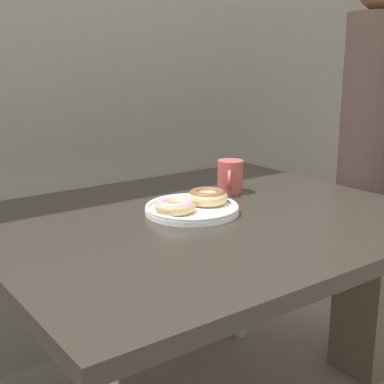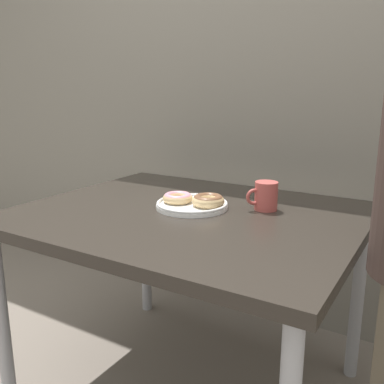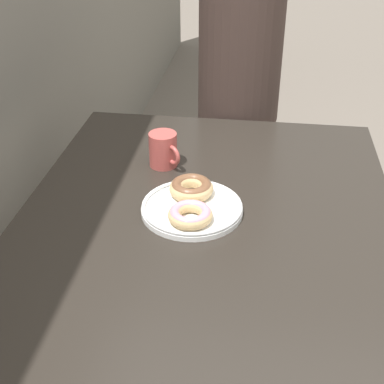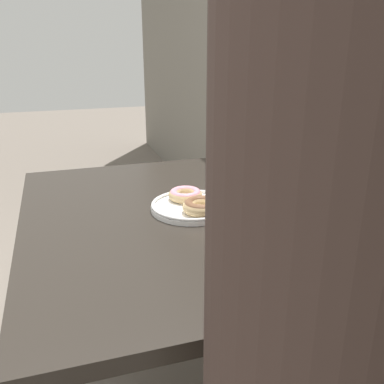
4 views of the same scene
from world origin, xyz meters
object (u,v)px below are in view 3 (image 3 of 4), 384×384
at_px(dining_table, 207,232).
at_px(person_figure, 239,87).
at_px(coffee_mug, 164,150).
at_px(donut_plate, 191,203).

relative_size(dining_table, person_figure, 0.78).
bearing_deg(coffee_mug, donut_plate, -153.69).
bearing_deg(person_figure, donut_plate, 174.70).
xyz_separation_m(dining_table, donut_plate, (-0.01, 0.04, 0.09)).
bearing_deg(coffee_mug, dining_table, -145.26).
xyz_separation_m(dining_table, person_figure, (0.77, -0.03, 0.12)).
bearing_deg(donut_plate, person_figure, -5.30).
xyz_separation_m(coffee_mug, person_figure, (0.54, -0.19, 0.00)).
distance_m(dining_table, coffee_mug, 0.30).
distance_m(donut_plate, person_figure, 0.78).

